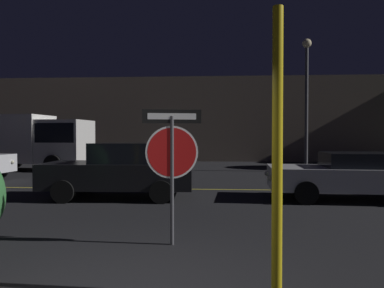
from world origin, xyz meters
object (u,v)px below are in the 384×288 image
object	(u,v)px
stop_sign	(172,151)
street_lamp	(307,87)
yellow_pole_right	(277,154)
passing_car_3	(354,175)
passing_car_2	(120,171)
delivery_truck	(34,139)

from	to	relation	value
stop_sign	street_lamp	distance (m)	13.60
yellow_pole_right	passing_car_3	xyz separation A→B (m)	(3.07, 6.38, -0.88)
passing_car_2	passing_car_3	distance (m)	6.41
delivery_truck	passing_car_2	bearing A→B (deg)	44.05
passing_car_3	street_lamp	bearing A→B (deg)	-0.83
passing_car_2	delivery_truck	xyz separation A→B (m)	(-6.48, 7.96, 0.79)
stop_sign	street_lamp	bearing A→B (deg)	55.89
yellow_pole_right	passing_car_3	size ratio (longest dim) A/B	0.67
yellow_pole_right	delivery_truck	size ratio (longest dim) A/B	0.52
stop_sign	passing_car_2	world-z (taller)	stop_sign
street_lamp	stop_sign	bearing A→B (deg)	-112.07
stop_sign	passing_car_3	distance (m)	6.34
yellow_pole_right	passing_car_2	distance (m)	7.19
street_lamp	passing_car_2	bearing A→B (deg)	-131.29
yellow_pole_right	delivery_truck	xyz separation A→B (m)	(-9.81, 14.27, -0.00)
stop_sign	passing_car_2	bearing A→B (deg)	102.27
stop_sign	yellow_pole_right	size ratio (longest dim) A/B	0.70
passing_car_3	delivery_truck	distance (m)	15.14
yellow_pole_right	street_lamp	world-z (taller)	street_lamp
yellow_pole_right	passing_car_2	bearing A→B (deg)	117.87
yellow_pole_right	stop_sign	bearing A→B (deg)	125.22
stop_sign	street_lamp	xyz separation A→B (m)	(5.02, 12.38, 2.58)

